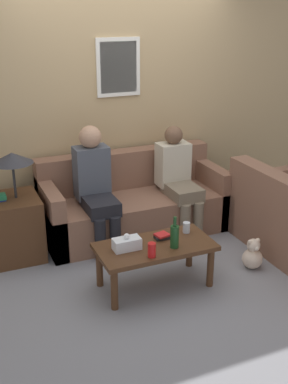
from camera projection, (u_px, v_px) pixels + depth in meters
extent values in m
plane|color=gray|center=(151.00, 248.00, 4.88)|extent=(16.00, 16.00, 0.00)
cube|color=tan|center=(118.00, 105.00, 5.19)|extent=(9.00, 0.06, 2.60)
cube|color=silver|center=(118.00, 67.00, 5.01)|extent=(0.48, 0.02, 0.60)
cube|color=silver|center=(119.00, 67.00, 5.00)|extent=(0.40, 0.01, 0.52)
cube|color=brown|center=(135.00, 214.00, 5.17)|extent=(1.96, 0.81, 0.42)
cube|color=brown|center=(125.00, 169.00, 5.28)|extent=(1.96, 0.20, 0.41)
cube|color=brown|center=(51.00, 218.00, 4.80)|extent=(0.14, 0.81, 0.65)
cube|color=brown|center=(209.00, 192.00, 5.46)|extent=(0.14, 0.81, 0.65)
cube|color=brown|center=(287.00, 201.00, 4.40)|extent=(0.20, 1.62, 0.41)
cube|color=brown|center=(262.00, 199.00, 5.26)|extent=(0.81, 0.14, 0.65)
cube|color=#4C2D19|center=(155.00, 247.00, 4.10)|extent=(1.00, 0.50, 0.04)
cylinder|color=#4C2D19|center=(114.00, 289.00, 3.84)|extent=(0.06, 0.06, 0.36)
cylinder|color=#4C2D19|center=(210.00, 267.00, 4.17)|extent=(0.06, 0.06, 0.36)
cylinder|color=#4C2D19|center=(99.00, 267.00, 4.17)|extent=(0.06, 0.06, 0.36)
cylinder|color=#4C2D19|center=(189.00, 248.00, 4.50)|extent=(0.06, 0.06, 0.36)
cube|color=#4C2D19|center=(12.00, 228.00, 4.62)|extent=(0.54, 0.54, 0.61)
cylinder|color=#262628|center=(14.00, 180.00, 4.47)|extent=(0.02, 0.02, 0.36)
cone|color=#2D2D33|center=(12.00, 158.00, 4.39)|extent=(0.38, 0.38, 0.10)
cube|color=navy|center=(0.00, 200.00, 4.45)|extent=(0.11, 0.07, 0.02)
cube|color=#237547|center=(0.00, 198.00, 4.44)|extent=(0.12, 0.09, 0.03)
cylinder|color=#19421E|center=(175.00, 237.00, 4.01)|extent=(0.07, 0.07, 0.19)
cylinder|color=#19421E|center=(175.00, 222.00, 3.96)|extent=(0.03, 0.03, 0.08)
cylinder|color=silver|center=(186.00, 227.00, 4.29)|extent=(0.06, 0.06, 0.10)
cube|color=black|center=(162.00, 237.00, 4.19)|extent=(0.13, 0.09, 0.03)
cube|color=red|center=(162.00, 235.00, 4.18)|extent=(0.13, 0.12, 0.02)
cylinder|color=red|center=(152.00, 250.00, 3.87)|extent=(0.07, 0.07, 0.12)
cube|color=silver|center=(127.00, 244.00, 3.99)|extent=(0.23, 0.12, 0.10)
sphere|color=white|center=(127.00, 236.00, 3.97)|extent=(0.05, 0.05, 0.05)
cube|color=black|center=(100.00, 205.00, 4.73)|extent=(0.31, 0.46, 0.14)
cylinder|color=black|center=(100.00, 239.00, 4.60)|extent=(0.11, 0.11, 0.42)
cylinder|color=black|center=(115.00, 236.00, 4.66)|extent=(0.11, 0.11, 0.42)
cube|color=#474C56|center=(92.00, 172.00, 4.83)|extent=(0.34, 0.22, 0.53)
sphere|color=tan|center=(90.00, 137.00, 4.70)|extent=(0.22, 0.22, 0.22)
cube|color=#756651|center=(182.00, 191.00, 5.07)|extent=(0.31, 0.46, 0.14)
cylinder|color=#756651|center=(185.00, 223.00, 4.94)|extent=(0.11, 0.11, 0.42)
cylinder|color=#756651|center=(198.00, 221.00, 4.99)|extent=(0.11, 0.11, 0.42)
cube|color=beige|center=(173.00, 164.00, 5.18)|extent=(0.34, 0.22, 0.47)
sphere|color=brown|center=(174.00, 135.00, 5.06)|extent=(0.19, 0.19, 0.19)
sphere|color=beige|center=(252.00, 259.00, 4.49)|extent=(0.19, 0.19, 0.19)
sphere|color=beige|center=(253.00, 245.00, 4.44)|extent=(0.12, 0.12, 0.12)
sphere|color=beige|center=(250.00, 242.00, 4.41)|extent=(0.04, 0.04, 0.04)
sphere|color=beige|center=(258.00, 240.00, 4.44)|extent=(0.04, 0.04, 0.04)
sphere|color=#FFEAD1|center=(257.00, 248.00, 4.40)|extent=(0.05, 0.05, 0.05)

